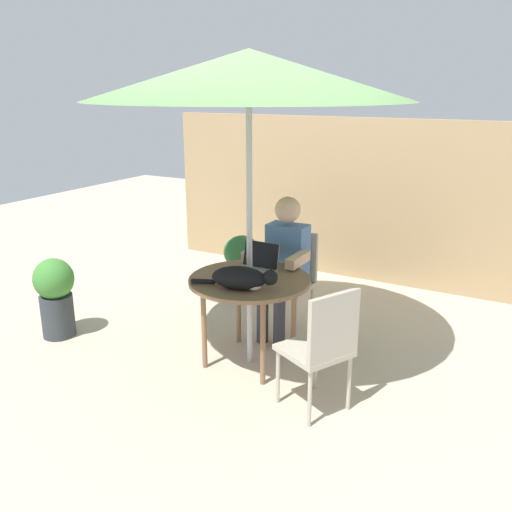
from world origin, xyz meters
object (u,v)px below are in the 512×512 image
patio_table (250,286)px  person_seated (284,260)px  potted_plant_by_chair (55,294)px  chair_occupied (291,274)px  patio_umbrella (249,75)px  chair_empty (323,342)px  cat (242,278)px  potted_plant_near_fence (242,264)px  laptop (258,263)px

patio_table → person_seated: size_ratio=0.76×
potted_plant_by_chair → patio_table: bearing=13.5°
chair_occupied → potted_plant_by_chair: bearing=-145.9°
patio_umbrella → chair_empty: size_ratio=2.66×
chair_empty → patio_umbrella: bearing=153.5°
chair_empty → potted_plant_by_chair: size_ratio=1.25×
cat → potted_plant_near_fence: size_ratio=1.00×
chair_empty → laptop: 1.02m
patio_umbrella → cat: 1.40m
laptop → potted_plant_near_fence: laptop is taller
patio_table → potted_plant_near_fence: bearing=123.1°
cat → person_seated: bearing=95.1°
chair_empty → cat: chair_empty is taller
chair_occupied → potted_plant_near_fence: (-0.79, 0.47, -0.17)m
person_seated → chair_empty: bearing=-51.6°
chair_empty → potted_plant_by_chair: 2.47m
potted_plant_near_fence → potted_plant_by_chair: (-0.91, -1.62, 0.04)m
patio_umbrella → chair_empty: bearing=-26.5°
person_seated → potted_plant_near_fence: size_ratio=1.90×
patio_umbrella → laptop: bearing=100.7°
patio_umbrella → potted_plant_by_chair: bearing=-166.5°
chair_occupied → chair_empty: (0.77, -1.12, 0.00)m
chair_empty → person_seated: size_ratio=0.72×
chair_empty → potted_plant_near_fence: size_ratio=1.37×
patio_table → patio_umbrella: bearing=0.0°
potted_plant_near_fence → potted_plant_by_chair: bearing=-119.2°
patio_table → potted_plant_near_fence: patio_table is taller
chair_empty → person_seated: 1.25m
patio_umbrella → person_seated: bearing=90.0°
chair_occupied → chair_empty: 1.36m
chair_occupied → potted_plant_by_chair: 2.05m
potted_plant_near_fence → patio_umbrella: bearing=-56.9°
patio_table → person_seated: person_seated is taller
person_seated → laptop: bearing=-95.6°
laptop → cat: 0.44m
chair_empty → patio_table: bearing=153.5°
chair_occupied → cat: bearing=-85.7°
patio_table → cat: (0.07, -0.23, 0.15)m
laptop → patio_umbrella: bearing=-79.3°
patio_umbrella → laptop: patio_umbrella is taller
patio_table → potted_plant_near_fence: 1.48m
person_seated → potted_plant_near_fence: bearing=141.5°
patio_table → cat: size_ratio=1.45×
chair_empty → potted_plant_near_fence: (-1.56, 1.60, -0.17)m
laptop → patio_table: bearing=-79.3°
cat → laptop: bearing=104.4°
person_seated → potted_plant_by_chair: (-1.70, -0.99, -0.30)m
person_seated → cat: size_ratio=1.90×
patio_table → person_seated: 0.59m
chair_empty → cat: bearing=167.5°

